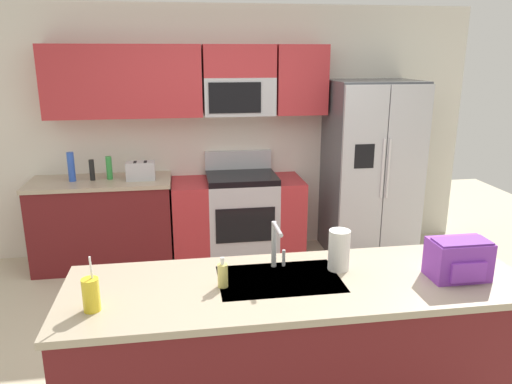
{
  "coord_description": "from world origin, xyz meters",
  "views": [
    {
      "loc": [
        -0.57,
        -3.13,
        2.12
      ],
      "look_at": [
        0.02,
        0.6,
        1.05
      ],
      "focal_mm": 34.58,
      "sensor_mm": 36.0,
      "label": 1
    }
  ],
  "objects_px": {
    "refrigerator": "(371,169)",
    "bottle_green": "(109,168)",
    "toaster": "(141,171)",
    "paper_towel_roll": "(339,250)",
    "range_oven": "(238,216)",
    "bottle_blue": "(71,167)",
    "drink_cup_yellow": "(91,294)",
    "soap_dispenser": "(223,275)",
    "backpack": "(459,258)",
    "sink_faucet": "(276,242)",
    "pepper_mill": "(92,170)"
  },
  "relations": [
    {
      "from": "drink_cup_yellow",
      "to": "bottle_blue",
      "type": "bearing_deg",
      "value": 102.77
    },
    {
      "from": "paper_towel_roll",
      "to": "range_oven",
      "type": "bearing_deg",
      "value": 97.28
    },
    {
      "from": "sink_faucet",
      "to": "paper_towel_roll",
      "type": "bearing_deg",
      "value": -10.73
    },
    {
      "from": "refrigerator",
      "to": "soap_dispenser",
      "type": "xyz_separation_m",
      "value": [
        -1.8,
        -2.44,
        0.04
      ]
    },
    {
      "from": "drink_cup_yellow",
      "to": "range_oven",
      "type": "bearing_deg",
      "value": 68.71
    },
    {
      "from": "pepper_mill",
      "to": "paper_towel_roll",
      "type": "bearing_deg",
      "value": -53.68
    },
    {
      "from": "refrigerator",
      "to": "sink_faucet",
      "type": "bearing_deg",
      "value": -123.21
    },
    {
      "from": "bottle_blue",
      "to": "toaster",
      "type": "bearing_deg",
      "value": -3.71
    },
    {
      "from": "refrigerator",
      "to": "pepper_mill",
      "type": "bearing_deg",
      "value": 178.61
    },
    {
      "from": "pepper_mill",
      "to": "bottle_green",
      "type": "distance_m",
      "value": 0.16
    },
    {
      "from": "refrigerator",
      "to": "drink_cup_yellow",
      "type": "relative_size",
      "value": 6.41
    },
    {
      "from": "toaster",
      "to": "pepper_mill",
      "type": "relative_size",
      "value": 1.36
    },
    {
      "from": "sink_faucet",
      "to": "backpack",
      "type": "bearing_deg",
      "value": -15.97
    },
    {
      "from": "pepper_mill",
      "to": "bottle_green",
      "type": "bearing_deg",
      "value": 7.04
    },
    {
      "from": "refrigerator",
      "to": "bottle_blue",
      "type": "xyz_separation_m",
      "value": [
        -3.06,
        0.06,
        0.12
      ]
    },
    {
      "from": "toaster",
      "to": "sink_faucet",
      "type": "distance_m",
      "value": 2.45
    },
    {
      "from": "range_oven",
      "to": "soap_dispenser",
      "type": "relative_size",
      "value": 8.0
    },
    {
      "from": "bottle_green",
      "to": "backpack",
      "type": "height_order",
      "value": "same"
    },
    {
      "from": "refrigerator",
      "to": "pepper_mill",
      "type": "distance_m",
      "value": 2.87
    },
    {
      "from": "range_oven",
      "to": "paper_towel_roll",
      "type": "bearing_deg",
      "value": -82.72
    },
    {
      "from": "range_oven",
      "to": "paper_towel_roll",
      "type": "relative_size",
      "value": 5.67
    },
    {
      "from": "drink_cup_yellow",
      "to": "paper_towel_roll",
      "type": "height_order",
      "value": "drink_cup_yellow"
    },
    {
      "from": "pepper_mill",
      "to": "soap_dispenser",
      "type": "height_order",
      "value": "pepper_mill"
    },
    {
      "from": "bottle_blue",
      "to": "paper_towel_roll",
      "type": "bearing_deg",
      "value": -50.74
    },
    {
      "from": "bottle_blue",
      "to": "backpack",
      "type": "height_order",
      "value": "bottle_blue"
    },
    {
      "from": "toaster",
      "to": "pepper_mill",
      "type": "distance_m",
      "value": 0.48
    },
    {
      "from": "range_oven",
      "to": "backpack",
      "type": "height_order",
      "value": "backpack"
    },
    {
      "from": "pepper_mill",
      "to": "bottle_green",
      "type": "xyz_separation_m",
      "value": [
        0.16,
        0.02,
        0.01
      ]
    },
    {
      "from": "toaster",
      "to": "drink_cup_yellow",
      "type": "relative_size",
      "value": 0.97
    },
    {
      "from": "refrigerator",
      "to": "toaster",
      "type": "relative_size",
      "value": 6.61
    },
    {
      "from": "drink_cup_yellow",
      "to": "paper_towel_roll",
      "type": "bearing_deg",
      "value": 11.56
    },
    {
      "from": "toaster",
      "to": "sink_faucet",
      "type": "bearing_deg",
      "value": -67.91
    },
    {
      "from": "drink_cup_yellow",
      "to": "soap_dispenser",
      "type": "xyz_separation_m",
      "value": [
        0.66,
        0.16,
        -0.02
      ]
    },
    {
      "from": "drink_cup_yellow",
      "to": "backpack",
      "type": "height_order",
      "value": "drink_cup_yellow"
    },
    {
      "from": "range_oven",
      "to": "paper_towel_roll",
      "type": "xyz_separation_m",
      "value": [
        0.31,
        -2.39,
        0.58
      ]
    },
    {
      "from": "refrigerator",
      "to": "paper_towel_roll",
      "type": "distance_m",
      "value": 2.57
    },
    {
      "from": "pepper_mill",
      "to": "soap_dispenser",
      "type": "xyz_separation_m",
      "value": [
        1.07,
        -2.51,
        -0.04
      ]
    },
    {
      "from": "refrigerator",
      "to": "bottle_green",
      "type": "xyz_separation_m",
      "value": [
        -2.7,
        0.09,
        0.09
      ]
    },
    {
      "from": "range_oven",
      "to": "bottle_green",
      "type": "bearing_deg",
      "value": 179.21
    },
    {
      "from": "pepper_mill",
      "to": "soap_dispenser",
      "type": "distance_m",
      "value": 2.72
    },
    {
      "from": "range_oven",
      "to": "backpack",
      "type": "xyz_separation_m",
      "value": [
        0.93,
        -2.6,
        0.57
      ]
    },
    {
      "from": "toaster",
      "to": "paper_towel_roll",
      "type": "distance_m",
      "value": 2.66
    },
    {
      "from": "soap_dispenser",
      "to": "backpack",
      "type": "xyz_separation_m",
      "value": [
        1.31,
        -0.09,
        0.05
      ]
    },
    {
      "from": "range_oven",
      "to": "bottle_blue",
      "type": "height_order",
      "value": "bottle_blue"
    },
    {
      "from": "toaster",
      "to": "soap_dispenser",
      "type": "height_order",
      "value": "toaster"
    },
    {
      "from": "bottle_blue",
      "to": "paper_towel_roll",
      "type": "relative_size",
      "value": 1.2
    },
    {
      "from": "drink_cup_yellow",
      "to": "soap_dispenser",
      "type": "distance_m",
      "value": 0.68
    },
    {
      "from": "toaster",
      "to": "backpack",
      "type": "xyz_separation_m",
      "value": [
        1.9,
        -2.55,
        0.03
      ]
    },
    {
      "from": "toaster",
      "to": "bottle_green",
      "type": "distance_m",
      "value": 0.32
    },
    {
      "from": "bottle_blue",
      "to": "bottle_green",
      "type": "bearing_deg",
      "value": 4.37
    }
  ]
}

